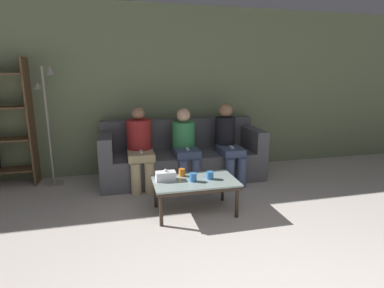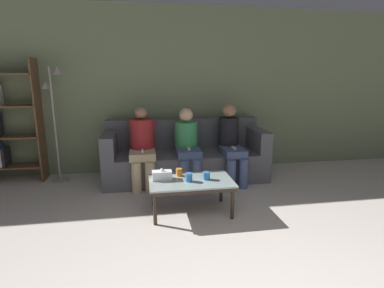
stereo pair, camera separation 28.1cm
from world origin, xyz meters
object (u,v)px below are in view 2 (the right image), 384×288
(couch, at_px, (185,157))
(bookshelf, at_px, (2,124))
(cup_near_left, at_px, (206,176))
(seated_person_mid_right, at_px, (231,141))
(seated_person_mid_left, at_px, (187,143))
(tissue_box, at_px, (162,175))
(coffee_table, at_px, (191,183))
(seated_person_left_end, at_px, (142,144))
(cup_far_center, at_px, (189,177))
(standing_lamp, at_px, (55,113))
(cup_near_right, at_px, (179,172))

(couch, distance_m, bookshelf, 2.69)
(couch, xyz_separation_m, cup_near_left, (0.07, -1.23, 0.11))
(couch, height_order, seated_person_mid_right, seated_person_mid_right)
(seated_person_mid_left, bearing_deg, tissue_box, -114.36)
(bookshelf, distance_m, seated_person_mid_right, 3.31)
(cup_near_left, bearing_deg, seated_person_mid_right, 59.90)
(couch, distance_m, coffee_table, 1.23)
(seated_person_mid_left, bearing_deg, seated_person_left_end, 179.74)
(coffee_table, relative_size, seated_person_left_end, 0.84)
(seated_person_left_end, bearing_deg, seated_person_mid_left, -0.26)
(coffee_table, bearing_deg, cup_far_center, -128.01)
(couch, xyz_separation_m, seated_person_mid_right, (0.64, -0.24, 0.28))
(seated_person_left_end, bearing_deg, standing_lamp, 164.83)
(standing_lamp, bearing_deg, seated_person_left_end, -15.17)
(cup_far_center, height_order, tissue_box, tissue_box)
(seated_person_mid_right, bearing_deg, standing_lamp, 171.80)
(standing_lamp, distance_m, seated_person_mid_right, 2.55)
(couch, relative_size, bookshelf, 1.34)
(seated_person_left_end, bearing_deg, bookshelf, 166.65)
(standing_lamp, bearing_deg, tissue_box, -41.89)
(coffee_table, distance_m, standing_lamp, 2.30)
(bookshelf, distance_m, seated_person_mid_left, 2.67)
(cup_near_left, relative_size, bookshelf, 0.05)
(tissue_box, distance_m, seated_person_mid_left, 1.05)
(cup_near_left, distance_m, tissue_box, 0.50)
(cup_near_left, distance_m, cup_near_right, 0.34)
(cup_far_center, xyz_separation_m, tissue_box, (-0.29, 0.11, 0.00))
(coffee_table, height_order, cup_near_left, cup_near_left)
(seated_person_mid_left, bearing_deg, cup_near_left, -86.24)
(cup_near_right, xyz_separation_m, tissue_box, (-0.21, -0.10, 0.01))
(bookshelf, xyz_separation_m, seated_person_mid_right, (3.26, -0.50, -0.27))
(cup_near_right, distance_m, seated_person_left_end, 0.96)
(couch, relative_size, cup_far_center, 25.11)
(bookshelf, distance_m, seated_person_left_end, 2.05)
(standing_lamp, height_order, seated_person_mid_right, standing_lamp)
(cup_far_center, bearing_deg, standing_lamp, 141.05)
(cup_near_right, bearing_deg, standing_lamp, 144.20)
(couch, bearing_deg, bookshelf, 174.23)
(tissue_box, xyz_separation_m, seated_person_mid_left, (0.43, 0.94, 0.14))
(seated_person_left_end, bearing_deg, cup_far_center, -64.47)
(couch, xyz_separation_m, seated_person_left_end, (-0.64, -0.20, 0.28))
(bookshelf, bearing_deg, coffee_table, -30.62)
(tissue_box, distance_m, seated_person_mid_right, 1.42)
(cup_far_center, bearing_deg, seated_person_mid_right, 52.68)
(seated_person_left_end, relative_size, seated_person_mid_right, 0.98)
(couch, height_order, cup_near_right, couch)
(tissue_box, bearing_deg, seated_person_mid_left, 65.64)
(bookshelf, relative_size, seated_person_mid_right, 1.57)
(couch, xyz_separation_m, tissue_box, (-0.43, -1.15, 0.12))
(cup_near_left, bearing_deg, bookshelf, 150.94)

